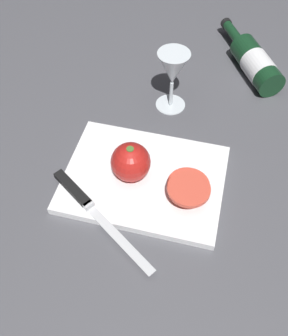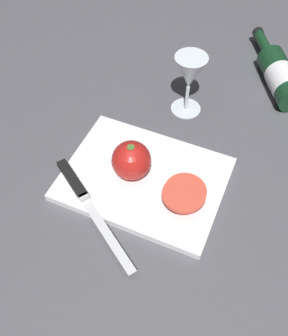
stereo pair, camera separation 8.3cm
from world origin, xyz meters
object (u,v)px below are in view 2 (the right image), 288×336
(wine_bottle, at_px, (280,75))
(tomato_slice_stack_near, at_px, (185,192))
(wine_glass, at_px, (190,75))
(knife, at_px, (79,189))
(whole_tomato, at_px, (131,160))

(wine_bottle, height_order, tomato_slice_stack_near, wine_bottle)
(wine_glass, bearing_deg, tomato_slice_stack_near, 108.73)
(wine_bottle, height_order, wine_glass, wine_glass)
(wine_bottle, relative_size, wine_glass, 1.82)
(knife, height_order, tomato_slice_stack_near, tomato_slice_stack_near)
(knife, bearing_deg, whole_tomato, 80.81)
(whole_tomato, height_order, tomato_slice_stack_near, whole_tomato)
(wine_bottle, distance_m, knife, 0.61)
(wine_bottle, xyz_separation_m, tomato_slice_stack_near, (0.10, 0.45, 0.00))
(knife, relative_size, tomato_slice_stack_near, 2.16)
(whole_tomato, distance_m, tomato_slice_stack_near, 0.13)
(tomato_slice_stack_near, bearing_deg, knife, 18.61)
(whole_tomato, xyz_separation_m, tomato_slice_stack_near, (-0.13, 0.02, -0.02))
(whole_tomato, relative_size, tomato_slice_stack_near, 0.71)
(wine_glass, xyz_separation_m, whole_tomato, (0.04, 0.25, -0.05))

